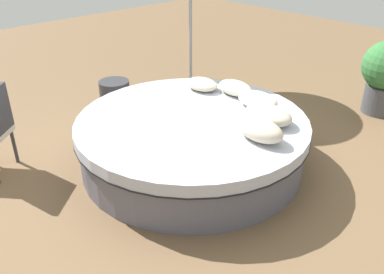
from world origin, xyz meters
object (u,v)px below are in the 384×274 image
(round_bed, at_px, (192,141))
(throw_pillow_4, at_px, (202,84))
(throw_pillow_0, at_px, (260,130))
(throw_pillow_1, at_px, (268,115))
(side_table, at_px, (115,97))
(throw_pillow_3, at_px, (235,88))
(throw_pillow_2, at_px, (258,100))

(round_bed, relative_size, throw_pillow_4, 5.79)
(throw_pillow_0, distance_m, throw_pillow_1, 0.42)
(throw_pillow_4, height_order, side_table, throw_pillow_4)
(throw_pillow_0, distance_m, throw_pillow_3, 1.19)
(throw_pillow_1, relative_size, throw_pillow_3, 1.15)
(throw_pillow_2, height_order, throw_pillow_4, throw_pillow_2)
(round_bed, distance_m, side_table, 1.80)
(throw_pillow_0, bearing_deg, side_table, 179.84)
(throw_pillow_4, bearing_deg, round_bed, -51.60)
(throw_pillow_1, height_order, side_table, throw_pillow_1)
(throw_pillow_4, xyz_separation_m, side_table, (-1.25, -0.52, -0.41))
(throw_pillow_0, distance_m, throw_pillow_2, 0.81)
(round_bed, bearing_deg, side_table, 174.76)
(throw_pillow_3, bearing_deg, throw_pillow_4, -156.34)
(throw_pillow_3, relative_size, throw_pillow_4, 1.08)
(throw_pillow_1, xyz_separation_m, side_table, (-2.42, -0.37, -0.43))
(throw_pillow_2, bearing_deg, throw_pillow_0, -49.69)
(throw_pillow_0, xyz_separation_m, throw_pillow_1, (-0.19, 0.37, -0.02))
(throw_pillow_2, xyz_separation_m, throw_pillow_4, (-0.83, -0.09, -0.02))
(throw_pillow_1, bearing_deg, round_bed, -139.69)
(throw_pillow_4, bearing_deg, throw_pillow_1, -7.61)
(round_bed, xyz_separation_m, side_table, (-1.79, 0.16, -0.06))
(side_table, bearing_deg, throw_pillow_4, 22.78)
(throw_pillow_3, bearing_deg, throw_pillow_1, -23.68)
(side_table, bearing_deg, throw_pillow_1, 8.63)
(round_bed, distance_m, throw_pillow_1, 0.90)
(throw_pillow_3, bearing_deg, round_bed, -80.96)
(throw_pillow_0, height_order, throw_pillow_4, throw_pillow_0)
(throw_pillow_2, bearing_deg, round_bed, -110.33)
(throw_pillow_2, relative_size, side_table, 1.07)
(throw_pillow_1, relative_size, throw_pillow_4, 1.24)
(round_bed, xyz_separation_m, throw_pillow_2, (0.29, 0.78, 0.37))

